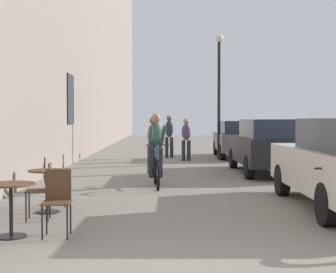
{
  "coord_description": "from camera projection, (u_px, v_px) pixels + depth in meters",
  "views": [
    {
      "loc": [
        -0.04,
        -3.88,
        1.57
      ],
      "look_at": [
        0.19,
        17.17,
        0.84
      ],
      "focal_mm": 53.15,
      "sensor_mm": 36.0,
      "label": 1
    }
  ],
  "objects": [
    {
      "name": "cafe_chair_mid_toward_street",
      "position": [
        43.0,
        187.0,
        7.73
      ],
      "size": [
        0.42,
        0.42,
        0.89
      ],
      "color": "black",
      "rests_on": "ground_plane"
    },
    {
      "name": "pedestrian_far",
      "position": [
        186.0,
        137.0,
        18.72
      ],
      "size": [
        0.36,
        0.28,
        1.6
      ],
      "color": "#26262D",
      "rests_on": "ground_plane"
    },
    {
      "name": "street_lamp",
      "position": [
        219.0,
        80.0,
        19.44
      ],
      "size": [
        0.32,
        0.32,
        4.9
      ],
      "color": "black",
      "rests_on": "ground_plane"
    },
    {
      "name": "pedestrian_near",
      "position": [
        153.0,
        142.0,
        14.34
      ],
      "size": [
        0.35,
        0.26,
        1.63
      ],
      "color": "#26262D",
      "rests_on": "ground_plane"
    },
    {
      "name": "cafe_table_near",
      "position": [
        11.0,
        198.0,
        6.6
      ],
      "size": [
        0.64,
        0.64,
        0.72
      ],
      "color": "black",
      "rests_on": "ground_plane"
    },
    {
      "name": "cafe_chair_mid_toward_wall",
      "position": [
        51.0,
        178.0,
        8.92
      ],
      "size": [
        0.46,
        0.46,
        0.89
      ],
      "color": "black",
      "rests_on": "ground_plane"
    },
    {
      "name": "cafe_table_mid",
      "position": [
        48.0,
        182.0,
        8.35
      ],
      "size": [
        0.64,
        0.64,
        0.72
      ],
      "color": "black",
      "rests_on": "ground_plane"
    },
    {
      "name": "cafe_chair_near_toward_wall",
      "position": [
        57.0,
        198.0,
        6.68
      ],
      "size": [
        0.4,
        0.4,
        0.89
      ],
      "color": "black",
      "rests_on": "ground_plane"
    },
    {
      "name": "parked_car_third",
      "position": [
        239.0,
        139.0,
        20.29
      ],
      "size": [
        1.86,
        4.26,
        1.5
      ],
      "color": "#595960",
      "rests_on": "ground_plane"
    },
    {
      "name": "pedestrian_furthest",
      "position": [
        169.0,
        134.0,
        20.2
      ],
      "size": [
        0.35,
        0.25,
        1.72
      ],
      "color": "#26262D",
      "rests_on": "ground_plane"
    },
    {
      "name": "cyclist_on_bicycle",
      "position": [
        156.0,
        152.0,
        11.59
      ],
      "size": [
        0.52,
        1.76,
        1.74
      ],
      "color": "black",
      "rests_on": "ground_plane"
    },
    {
      "name": "pedestrian_mid",
      "position": [
        157.0,
        137.0,
        16.9
      ],
      "size": [
        0.35,
        0.26,
        1.72
      ],
      "color": "#26262D",
      "rests_on": "ground_plane"
    },
    {
      "name": "parked_car_second",
      "position": [
        270.0,
        145.0,
        14.35
      ],
      "size": [
        1.87,
        4.41,
        1.57
      ],
      "color": "black",
      "rests_on": "ground_plane"
    }
  ]
}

